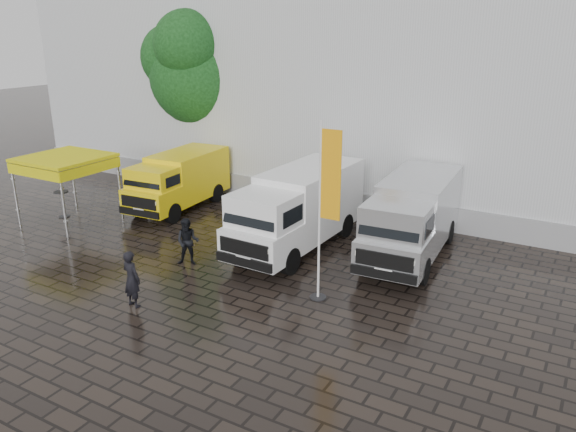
{
  "coord_description": "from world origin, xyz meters",
  "views": [
    {
      "loc": [
        7.86,
        -13.34,
        7.77
      ],
      "look_at": [
        -1.03,
        2.2,
        1.66
      ],
      "focal_mm": 35.0,
      "sensor_mm": 36.0,
      "label": 1
    }
  ],
  "objects_px": {
    "person_front": "(132,279)",
    "flagpole": "(326,204)",
    "van_silver": "(412,220)",
    "van_yellow": "(178,182)",
    "van_white": "(297,211)",
    "person_tent": "(188,242)",
    "cocktail_table": "(63,204)",
    "canopy_tent": "(64,161)"
  },
  "relations": [
    {
      "from": "canopy_tent",
      "to": "person_tent",
      "type": "xyz_separation_m",
      "value": [
        7.15,
        -1.07,
        -1.75
      ]
    },
    {
      "from": "van_yellow",
      "to": "cocktail_table",
      "type": "distance_m",
      "value": 4.92
    },
    {
      "from": "cocktail_table",
      "to": "person_tent",
      "type": "height_order",
      "value": "person_tent"
    },
    {
      "from": "van_yellow",
      "to": "van_silver",
      "type": "relative_size",
      "value": 0.83
    },
    {
      "from": "canopy_tent",
      "to": "person_tent",
      "type": "height_order",
      "value": "canopy_tent"
    },
    {
      "from": "cocktail_table",
      "to": "person_front",
      "type": "height_order",
      "value": "person_front"
    },
    {
      "from": "flagpole",
      "to": "person_tent",
      "type": "distance_m",
      "value": 5.59
    },
    {
      "from": "flagpole",
      "to": "person_front",
      "type": "distance_m",
      "value": 5.97
    },
    {
      "from": "van_white",
      "to": "van_silver",
      "type": "relative_size",
      "value": 1.03
    },
    {
      "from": "van_silver",
      "to": "person_tent",
      "type": "xyz_separation_m",
      "value": [
        -6.34,
        -4.4,
        -0.55
      ]
    },
    {
      "from": "van_white",
      "to": "person_front",
      "type": "distance_m",
      "value": 6.63
    },
    {
      "from": "person_front",
      "to": "flagpole",
      "type": "bearing_deg",
      "value": -139.13
    },
    {
      "from": "flagpole",
      "to": "van_white",
      "type": "bearing_deg",
      "value": 129.78
    },
    {
      "from": "person_tent",
      "to": "canopy_tent",
      "type": "bearing_deg",
      "value": 144.99
    },
    {
      "from": "flagpole",
      "to": "person_front",
      "type": "xyz_separation_m",
      "value": [
        -4.62,
        -3.11,
        -2.14
      ]
    },
    {
      "from": "flagpole",
      "to": "person_front",
      "type": "bearing_deg",
      "value": -146.04
    },
    {
      "from": "van_silver",
      "to": "canopy_tent",
      "type": "height_order",
      "value": "canopy_tent"
    },
    {
      "from": "person_tent",
      "to": "van_silver",
      "type": "bearing_deg",
      "value": 8.27
    },
    {
      "from": "van_white",
      "to": "cocktail_table",
      "type": "distance_m",
      "value": 10.54
    },
    {
      "from": "van_yellow",
      "to": "van_white",
      "type": "bearing_deg",
      "value": -15.92
    },
    {
      "from": "van_white",
      "to": "flagpole",
      "type": "xyz_separation_m",
      "value": [
        2.66,
        -3.19,
        1.58
      ]
    },
    {
      "from": "canopy_tent",
      "to": "person_front",
      "type": "xyz_separation_m",
      "value": [
        7.68,
        -4.22,
        -1.71
      ]
    },
    {
      "from": "person_front",
      "to": "van_yellow",
      "type": "bearing_deg",
      "value": -51.28
    },
    {
      "from": "van_yellow",
      "to": "canopy_tent",
      "type": "bearing_deg",
      "value": -132.73
    },
    {
      "from": "van_white",
      "to": "van_silver",
      "type": "height_order",
      "value": "van_white"
    },
    {
      "from": "canopy_tent",
      "to": "person_tent",
      "type": "relative_size",
      "value": 1.86
    },
    {
      "from": "flagpole",
      "to": "person_tent",
      "type": "bearing_deg",
      "value": 179.54
    },
    {
      "from": "canopy_tent",
      "to": "van_silver",
      "type": "bearing_deg",
      "value": 13.89
    },
    {
      "from": "person_front",
      "to": "person_tent",
      "type": "xyz_separation_m",
      "value": [
        -0.53,
        3.15,
        -0.04
      ]
    },
    {
      "from": "van_yellow",
      "to": "person_front",
      "type": "xyz_separation_m",
      "value": [
        4.82,
        -7.76,
        -0.36
      ]
    },
    {
      "from": "van_white",
      "to": "person_tent",
      "type": "relative_size",
      "value": 3.96
    },
    {
      "from": "van_white",
      "to": "canopy_tent",
      "type": "xyz_separation_m",
      "value": [
        -9.64,
        -2.08,
        1.16
      ]
    },
    {
      "from": "van_silver",
      "to": "flagpole",
      "type": "distance_m",
      "value": 4.88
    },
    {
      "from": "van_yellow",
      "to": "van_silver",
      "type": "xyz_separation_m",
      "value": [
        10.63,
        -0.21,
        0.16
      ]
    },
    {
      "from": "canopy_tent",
      "to": "person_tent",
      "type": "bearing_deg",
      "value": -8.5
    },
    {
      "from": "van_white",
      "to": "person_tent",
      "type": "height_order",
      "value": "van_white"
    },
    {
      "from": "van_white",
      "to": "canopy_tent",
      "type": "distance_m",
      "value": 9.93
    },
    {
      "from": "person_front",
      "to": "van_white",
      "type": "bearing_deg",
      "value": -100.39
    },
    {
      "from": "van_white",
      "to": "cocktail_table",
      "type": "height_order",
      "value": "van_white"
    },
    {
      "from": "person_tent",
      "to": "cocktail_table",
      "type": "bearing_deg",
      "value": 144.28
    },
    {
      "from": "flagpole",
      "to": "cocktail_table",
      "type": "relative_size",
      "value": 4.7
    },
    {
      "from": "van_silver",
      "to": "flagpole",
      "type": "bearing_deg",
      "value": -108.48
    }
  ]
}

